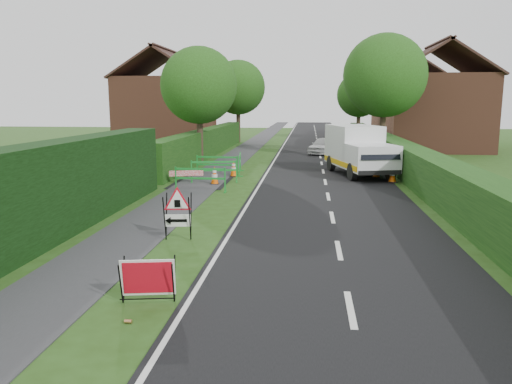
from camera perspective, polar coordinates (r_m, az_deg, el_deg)
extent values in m
plane|color=#254313|center=(11.41, -3.02, -7.80)|extent=(120.00, 120.00, 0.00)
cube|color=black|center=(45.86, 7.02, 5.72)|extent=(6.00, 90.00, 0.02)
cube|color=#2D2D30|center=(46.09, 0.13, 5.82)|extent=(2.00, 90.00, 0.02)
cube|color=black|center=(13.14, -25.24, -6.37)|extent=(1.10, 18.00, 2.50)
cube|color=#14380F|center=(33.59, -5.57, 4.13)|extent=(1.00, 24.00, 1.80)
cube|color=#14380F|center=(27.37, 16.04, 2.40)|extent=(1.20, 50.00, 1.50)
cube|color=brown|center=(42.38, -10.16, 8.99)|extent=(7.00, 7.00, 5.50)
cube|color=#331E19|center=(43.00, -12.63, 14.05)|extent=(4.00, 7.40, 2.58)
cube|color=#331E19|center=(42.03, -7.96, 14.29)|extent=(4.00, 7.40, 2.58)
cube|color=#331E19|center=(42.58, -10.37, 15.65)|extent=(0.25, 7.40, 0.18)
cube|color=brown|center=(39.82, 19.73, 8.50)|extent=(7.00, 7.00, 5.50)
cube|color=#331E19|center=(39.56, 17.53, 14.19)|extent=(4.00, 7.40, 2.58)
cube|color=#331E19|center=(40.37, 22.55, 13.80)|extent=(4.00, 7.40, 2.58)
cube|color=#331E19|center=(40.03, 20.16, 15.57)|extent=(0.25, 7.40, 0.18)
cube|color=brown|center=(53.71, 17.28, 8.92)|extent=(7.00, 7.00, 5.50)
cube|color=#331E19|center=(53.49, 15.61, 13.12)|extent=(4.00, 7.40, 2.58)
cube|color=#331E19|center=(54.16, 19.36, 12.89)|extent=(4.00, 7.40, 2.58)
cube|color=#331E19|center=(53.87, 17.56, 14.17)|extent=(0.25, 7.40, 0.18)
cylinder|color=#2D2116|center=(29.49, -6.41, 5.83)|extent=(0.36, 0.36, 2.62)
sphere|color=#1F3F11|center=(29.42, -6.53, 12.02)|extent=(4.40, 4.40, 4.40)
cylinder|color=#2D2116|center=(33.11, 14.22, 6.36)|extent=(0.36, 0.36, 2.97)
sphere|color=#1F3F11|center=(33.09, 14.51, 12.76)|extent=(5.20, 5.20, 5.20)
cylinder|color=#2D2116|center=(45.21, -2.03, 7.50)|extent=(0.36, 0.36, 2.80)
sphere|color=#1F3F11|center=(45.18, -2.06, 11.86)|extent=(4.80, 4.80, 4.80)
cylinder|color=#2D2116|center=(48.99, 11.60, 7.30)|extent=(0.36, 0.36, 2.45)
sphere|color=#1F3F11|center=(48.94, 11.73, 10.82)|extent=(4.20, 4.20, 4.20)
cylinder|color=black|center=(9.12, -15.21, -10.15)|extent=(0.07, 0.28, 0.78)
cylinder|color=black|center=(9.39, -14.86, -9.54)|extent=(0.07, 0.28, 0.78)
cylinder|color=black|center=(8.99, -9.45, -10.23)|extent=(0.07, 0.28, 0.78)
cylinder|color=black|center=(9.26, -9.28, -9.61)|extent=(0.07, 0.28, 0.78)
cylinder|color=black|center=(9.13, -12.30, -11.84)|extent=(0.95, 0.19, 0.02)
cube|color=white|center=(9.14, -12.25, -9.53)|extent=(0.96, 0.28, 0.68)
cube|color=red|center=(9.13, -12.26, -9.56)|extent=(0.87, 0.25, 0.59)
cylinder|color=black|center=(12.90, -10.41, -3.01)|extent=(0.07, 0.37, 1.19)
cylinder|color=black|center=(13.19, -10.20, -2.72)|extent=(0.07, 0.37, 1.19)
cylinder|color=black|center=(12.81, -7.59, -3.03)|extent=(0.07, 0.37, 1.19)
cylinder|color=black|center=(13.10, -7.44, -2.73)|extent=(0.07, 0.37, 1.19)
cube|color=white|center=(13.00, -8.92, -3.24)|extent=(0.66, 0.10, 0.32)
cube|color=black|center=(12.98, -8.93, -3.25)|extent=(0.47, 0.07, 0.07)
cone|color=black|center=(13.02, -10.04, -3.25)|extent=(0.17, 0.21, 0.19)
cube|color=black|center=(12.88, -8.98, -1.32)|extent=(0.15, 0.03, 0.19)
cube|color=silver|center=(25.73, 11.08, 5.30)|extent=(2.79, 3.69, 1.97)
cube|color=silver|center=(23.44, 13.06, 3.82)|extent=(2.50, 2.56, 1.20)
cube|color=black|center=(22.47, 14.03, 4.28)|extent=(1.79, 0.67, 0.55)
cube|color=#F1B50C|center=(24.58, 9.49, 3.30)|extent=(1.27, 4.89, 0.24)
cube|color=#F1B50C|center=(25.28, 13.94, 3.33)|extent=(1.27, 4.89, 0.24)
cube|color=black|center=(22.58, 13.93, 2.17)|extent=(1.97, 0.61, 0.20)
cylinder|color=black|center=(23.15, 10.93, 2.27)|extent=(0.44, 0.85, 0.82)
cylinder|color=black|center=(23.81, 15.11, 2.32)|extent=(0.44, 0.85, 0.82)
cylinder|color=black|center=(26.25, 8.58, 3.26)|extent=(0.44, 0.85, 0.82)
cylinder|color=black|center=(26.83, 12.34, 3.29)|extent=(0.44, 0.85, 0.82)
cube|color=black|center=(23.16, 15.29, 1.13)|extent=(0.38, 0.38, 0.04)
cone|color=#F05807|center=(23.10, 15.33, 2.10)|extent=(0.32, 0.32, 0.75)
cylinder|color=white|center=(23.11, 15.33, 2.01)|extent=(0.25, 0.25, 0.14)
cylinder|color=white|center=(23.08, 15.35, 2.47)|extent=(0.17, 0.17, 0.10)
cube|color=black|center=(24.42, 13.60, 1.66)|extent=(0.38, 0.38, 0.04)
cone|color=#F05807|center=(24.37, 13.64, 2.58)|extent=(0.32, 0.32, 0.75)
cylinder|color=white|center=(24.37, 13.63, 2.49)|extent=(0.25, 0.25, 0.14)
cylinder|color=white|center=(24.35, 13.65, 2.93)|extent=(0.17, 0.17, 0.10)
cube|color=black|center=(26.73, 13.16, 2.40)|extent=(0.38, 0.38, 0.04)
cone|color=#F05807|center=(26.68, 13.19, 3.24)|extent=(0.32, 0.32, 0.75)
cylinder|color=white|center=(26.68, 13.19, 3.16)|extent=(0.25, 0.25, 0.14)
cylinder|color=white|center=(26.66, 13.20, 3.56)|extent=(0.17, 0.17, 0.10)
cube|color=black|center=(21.86, -4.74, 0.94)|extent=(0.38, 0.38, 0.04)
cone|color=#F05807|center=(21.80, -4.76, 1.96)|extent=(0.32, 0.32, 0.75)
cylinder|color=white|center=(21.81, -4.76, 1.87)|extent=(0.25, 0.25, 0.14)
cylinder|color=white|center=(21.78, -4.76, 2.35)|extent=(0.17, 0.17, 0.10)
cube|color=black|center=(24.10, -2.57, 1.83)|extent=(0.38, 0.38, 0.04)
cone|color=#F05807|center=(24.05, -2.57, 2.76)|extent=(0.32, 0.32, 0.75)
cylinder|color=white|center=(24.05, -2.57, 2.67)|extent=(0.25, 0.25, 0.14)
cylinder|color=white|center=(24.03, -2.58, 3.11)|extent=(0.17, 0.17, 0.10)
cube|color=#178329|center=(20.21, -9.15, 1.46)|extent=(0.05, 0.05, 1.00)
cube|color=#178329|center=(19.77, -3.56, 1.38)|extent=(0.05, 0.05, 1.00)
cube|color=#178329|center=(19.91, -6.41, 2.62)|extent=(2.00, 0.07, 0.08)
cube|color=#178329|center=(19.96, -6.39, 1.56)|extent=(2.00, 0.07, 0.08)
cube|color=#178329|center=(20.29, -9.12, 0.12)|extent=(0.06, 0.35, 0.04)
cube|color=#178329|center=(19.85, -3.54, 0.01)|extent=(0.06, 0.35, 0.04)
cube|color=#178329|center=(22.33, -7.38, 2.33)|extent=(0.06, 0.06, 1.00)
cube|color=#178329|center=(22.33, -2.24, 2.41)|extent=(0.06, 0.06, 1.00)
cube|color=#178329|center=(22.25, -4.83, 3.44)|extent=(1.97, 0.42, 0.08)
cube|color=#178329|center=(22.30, -4.81, 2.50)|extent=(1.97, 0.42, 0.08)
cube|color=#178329|center=(22.40, -7.35, 1.11)|extent=(0.12, 0.36, 0.04)
cube|color=#178329|center=(22.40, -2.23, 1.19)|extent=(0.12, 0.36, 0.04)
cube|color=#178329|center=(24.53, -6.74, 3.05)|extent=(0.05, 0.05, 1.00)
cube|color=#178329|center=(24.06, -2.15, 2.97)|extent=(0.05, 0.05, 1.00)
cube|color=#178329|center=(24.23, -4.48, 4.00)|extent=(2.00, 0.17, 0.08)
cube|color=#178329|center=(24.27, -4.46, 3.13)|extent=(2.00, 0.17, 0.08)
cube|color=#178329|center=(24.60, -6.71, 1.94)|extent=(0.08, 0.35, 0.04)
cube|color=#178329|center=(24.12, -2.14, 1.84)|extent=(0.08, 0.35, 0.04)
cube|color=#178329|center=(24.00, -1.92, 2.95)|extent=(0.06, 0.06, 1.00)
cube|color=#178329|center=(25.98, -1.81, 3.51)|extent=(0.06, 0.06, 1.00)
cube|color=#178329|center=(24.94, -1.87, 4.20)|extent=(0.27, 1.99, 0.08)
cube|color=#178329|center=(24.98, -1.86, 3.36)|extent=(0.27, 1.99, 0.08)
cube|color=#178329|center=(24.06, -1.92, 1.82)|extent=(0.35, 0.10, 0.04)
cube|color=#178329|center=(26.04, -1.80, 2.46)|extent=(0.35, 0.10, 0.04)
cube|color=red|center=(22.26, -7.95, 0.99)|extent=(1.45, 0.48, 0.25)
cylinder|color=#BF7F4C|center=(8.59, -14.39, -14.35)|extent=(0.12, 0.07, 0.07)
imported|color=silver|center=(34.88, 7.74, 5.28)|extent=(2.49, 3.72, 1.18)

